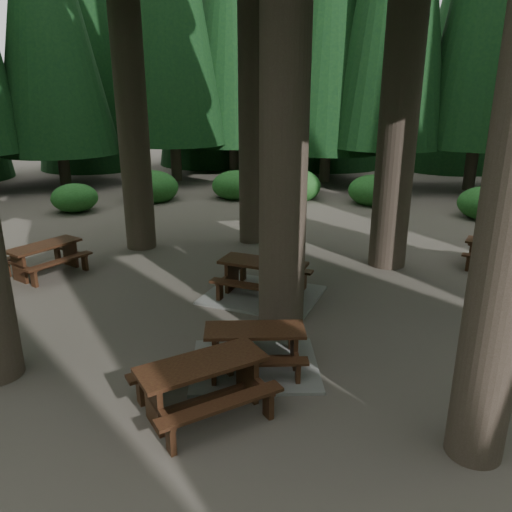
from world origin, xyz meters
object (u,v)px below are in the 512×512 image
(picnic_table_b, at_px, (45,254))
(picnic_table_c, at_px, (263,285))
(picnic_table_d, at_px, (499,251))
(picnic_table_e, at_px, (202,379))
(picnic_table_a, at_px, (255,355))

(picnic_table_b, height_order, picnic_table_c, picnic_table_c)
(picnic_table_d, bearing_deg, picnic_table_e, -109.21)
(picnic_table_a, xyz_separation_m, picnic_table_e, (-0.30, -1.29, 0.28))
(picnic_table_c, bearing_deg, picnic_table_a, -70.97)
(picnic_table_b, distance_m, picnic_table_e, 6.85)
(picnic_table_a, xyz_separation_m, picnic_table_d, (4.13, 6.25, 0.23))
(picnic_table_b, bearing_deg, picnic_table_a, -95.13)
(picnic_table_a, distance_m, picnic_table_e, 1.35)
(picnic_table_c, bearing_deg, picnic_table_e, -79.96)
(picnic_table_b, relative_size, picnic_table_e, 0.90)
(picnic_table_d, height_order, picnic_table_e, picnic_table_e)
(picnic_table_d, xyz_separation_m, picnic_table_e, (-4.43, -7.54, 0.05))
(picnic_table_a, relative_size, picnic_table_e, 1.10)
(picnic_table_b, bearing_deg, picnic_table_c, -69.81)
(picnic_table_a, height_order, picnic_table_c, picnic_table_c)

